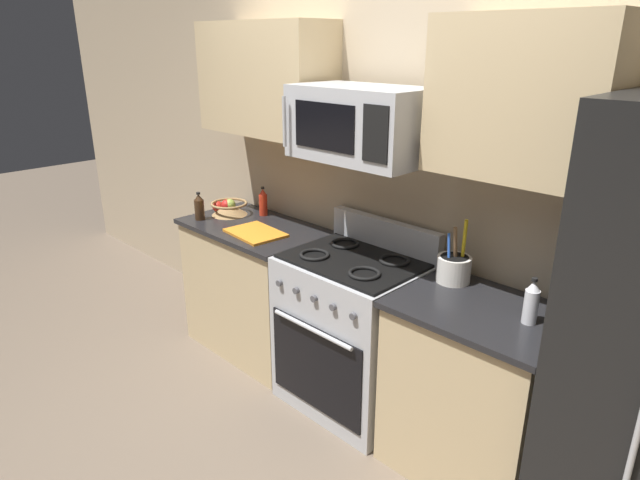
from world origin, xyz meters
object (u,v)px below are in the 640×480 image
bottle_hot_sauce (263,202)px  bottle_vinegar (531,303)px  microwave (361,124)px  range_oven (352,331)px  bottle_soy (199,207)px  utensil_crock (454,268)px  cutting_board (256,233)px  apple_loose (218,206)px  fruit_basket (229,207)px

bottle_hot_sauce → bottle_vinegar: bearing=-5.0°
microwave → bottle_vinegar: size_ratio=3.44×
range_oven → bottle_soy: bottle_soy is taller
microwave → bottle_soy: bearing=-170.6°
range_oven → bottle_soy: (-1.24, -0.18, 0.52)m
utensil_crock → microwave: bearing=-166.2°
utensil_crock → bottle_vinegar: utensil_crock is taller
microwave → cutting_board: (-0.74, -0.13, -0.74)m
apple_loose → bottle_soy: 0.20m
range_oven → microwave: bearing=90.1°
apple_loose → bottle_vinegar: 2.29m
fruit_basket → bottle_soy: 0.22m
apple_loose → cutting_board: size_ratio=0.22×
utensil_crock → bottle_hot_sauce: 1.54m
range_oven → utensil_crock: size_ratio=3.17×
range_oven → fruit_basket: range_oven is taller
bottle_hot_sauce → bottle_vinegar: size_ratio=0.96×
bottle_hot_sauce → bottle_soy: bearing=-122.0°
range_oven → fruit_basket: size_ratio=4.29×
microwave → bottle_vinegar: microwave is taller
fruit_basket → cutting_board: (0.45, -0.13, -0.05)m
cutting_board → bottle_hot_sauce: size_ratio=1.80×
fruit_basket → cutting_board: size_ratio=0.70×
cutting_board → bottle_soy: bearing=-171.1°
range_oven → apple_loose: size_ratio=13.98×
utensil_crock → bottle_hot_sauce: utensil_crock is taller
fruit_basket → apple_loose: size_ratio=3.26×
utensil_crock → bottle_soy: size_ratio=1.80×
range_oven → apple_loose: range_oven is taller
cutting_board → bottle_hot_sauce: bearing=133.1°
fruit_basket → bottle_vinegar: 2.18m
bottle_soy → microwave: bearing=9.4°
apple_loose → bottle_vinegar: bearing=0.1°
utensil_crock → bottle_soy: (-1.76, -0.33, 0.01)m
range_oven → utensil_crock: 0.75m
microwave → range_oven: bearing=-89.9°
range_oven → bottle_hot_sauce: bearing=169.4°
utensil_crock → apple_loose: (-1.82, -0.15, -0.04)m
microwave → utensil_crock: bearing=13.8°
utensil_crock → apple_loose: 1.83m
range_oven → apple_loose: 1.38m
apple_loose → range_oven: bearing=-0.5°
microwave → bottle_soy: microwave is taller
bottle_vinegar → bottle_hot_sauce: bearing=175.0°
range_oven → utensil_crock: bearing=16.4°
microwave → cutting_board: bearing=-170.3°
apple_loose → bottle_hot_sauce: size_ratio=0.39×
bottle_hot_sauce → bottle_vinegar: (2.00, -0.18, 0.00)m
cutting_board → range_oven: bearing=7.8°
bottle_hot_sauce → bottle_vinegar: 2.01m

